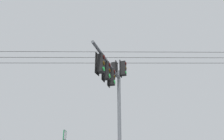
{
  "coord_description": "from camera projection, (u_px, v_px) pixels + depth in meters",
  "views": [
    {
      "loc": [
        0.86,
        -11.53,
        1.59
      ],
      "look_at": [
        -0.87,
        -0.75,
        6.35
      ],
      "focal_mm": 35.1,
      "sensor_mm": 36.0,
      "label": 1
    }
  ],
  "objects": [
    {
      "name": "overhead_wire_span",
      "position": [
        105.0,
        57.0,
        13.69
      ],
      "size": [
        18.72,
        3.97,
        1.24
      ],
      "color": "black"
    },
    {
      "name": "signal_mast_assembly",
      "position": [
        114.0,
        88.0,
        11.88
      ],
      "size": [
        1.14,
        4.56,
        7.53
      ],
      "color": "slate",
      "rests_on": "ground"
    }
  ]
}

